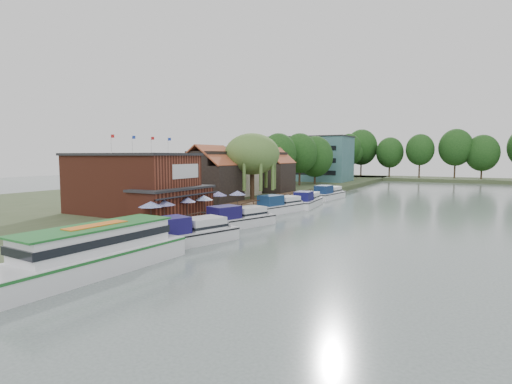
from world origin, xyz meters
The scene contains 29 objects.
ground centered at (0.00, 0.00, 0.00)m, with size 260.00×260.00×0.00m, color #515D5A.
land_bank centered at (-30.00, 35.00, 0.50)m, with size 50.00×140.00×1.00m, color #384728.
quay_deck centered at (-8.00, 10.00, 1.05)m, with size 6.00×50.00×0.10m, color #47301E.
quay_rail centered at (-5.30, 10.50, 1.50)m, with size 0.20×49.00×1.00m, color black, non-canonical shape.
pub centered at (-14.00, -1.00, 4.65)m, with size 20.00×11.00×7.30m, color maroon, non-canonical shape.
hotel_block centered at (-22.00, 70.00, 7.15)m, with size 25.40×12.40×12.30m, color #38666B, non-canonical shape.
cottage_a centered at (-15.00, 14.00, 5.25)m, with size 8.60×7.60×8.50m, color black, non-canonical shape.
cottage_b centered at (-18.00, 24.00, 5.25)m, with size 9.60×8.60×8.50m, color beige, non-canonical shape.
cottage_c centered at (-14.00, 33.00, 5.25)m, with size 7.60×7.60×8.50m, color black, non-canonical shape.
willow centered at (-10.50, 19.00, 6.21)m, with size 8.60×8.60×10.43m, color #476B2D, non-canonical shape.
umbrella_0 centered at (-7.73, -6.41, 2.29)m, with size 2.46×2.46×2.38m, color #1C349C, non-canonical shape.
umbrella_1 centered at (-7.47, -4.77, 2.29)m, with size 2.27×2.27×2.38m, color navy, non-canonical shape.
umbrella_2 centered at (-7.19, -1.42, 2.29)m, with size 1.94×1.94×2.38m, color navy, non-canonical shape.
umbrella_3 centered at (-6.76, 1.04, 2.29)m, with size 2.06×2.06×2.38m, color navy, non-canonical shape.
umbrella_4 centered at (-8.09, 5.92, 2.29)m, with size 2.27×2.27×2.38m, color #1F1C9B, non-canonical shape.
umbrella_5 centered at (-6.53, 7.99, 2.29)m, with size 2.25×2.25×2.38m, color navy, non-canonical shape.
cruiser_0 centered at (-2.34, -7.40, 1.32)m, with size 3.49×10.78×2.65m, color silver, non-canonical shape.
cruiser_1 centered at (-2.93, 2.22, 1.26)m, with size 3.34×10.33×2.52m, color silver, non-canonical shape.
cruiser_2 centered at (-3.83, 15.05, 1.26)m, with size 3.35×10.35×2.53m, color white, non-canonical shape.
cruiser_3 centered at (-2.71, 22.68, 1.27)m, with size 3.35×10.36×2.53m, color white, non-canonical shape.
cruiser_4 centered at (-3.41, 35.18, 1.30)m, with size 3.42×10.58×2.59m, color white, non-canonical shape.
tour_boat centered at (-2.60, -17.92, 1.64)m, with size 4.22×15.01×3.28m, color silver, non-canonical shape.
swan centered at (-3.60, -11.80, 0.22)m, with size 0.44×0.44×0.44m, color white.
bank_tree_0 centered at (-17.68, 43.79, 6.93)m, with size 7.87×7.87×11.86m, color #143811, non-canonical shape.
bank_tree_1 centered at (-15.74, 51.20, 7.09)m, with size 8.12×8.12×12.17m, color #143811, non-canonical shape.
bank_tree_2 centered at (-14.10, 57.01, 6.86)m, with size 8.69×8.69×11.72m, color #143811, non-canonical shape.
bank_tree_3 centered at (-18.38, 77.18, 7.40)m, with size 8.52×8.52×12.80m, color #143811, non-canonical shape.
bank_tree_4 centered at (-13.99, 86.67, 7.85)m, with size 7.08×7.08×13.71m, color #143811, non-canonical shape.
bank_tree_5 centered at (-14.80, 94.64, 6.67)m, with size 6.23×6.23×11.34m, color #143811, non-canonical shape.
Camera 1 is at (19.90, -35.56, 7.94)m, focal length 28.00 mm.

